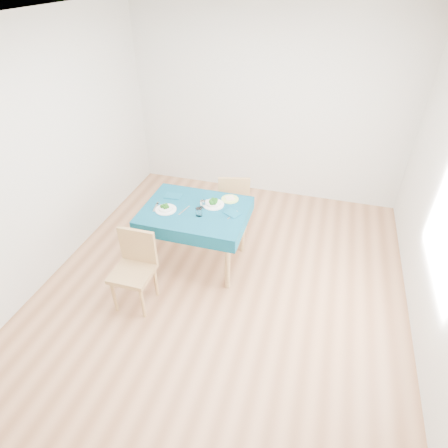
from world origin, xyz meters
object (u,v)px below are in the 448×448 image
(chair_far, at_px, (234,195))
(side_plate, at_px, (230,199))
(bowl_near, at_px, (166,207))
(bowl_far, at_px, (213,202))
(table, at_px, (196,236))
(chair_near, at_px, (131,267))

(chair_far, bearing_deg, side_plate, 85.58)
(bowl_near, distance_m, bowl_far, 0.54)
(chair_far, distance_m, bowl_far, 0.76)
(table, distance_m, bowl_far, 0.47)
(table, xyz_separation_m, bowl_far, (0.17, 0.14, 0.42))
(chair_near, height_order, bowl_far, chair_near)
(chair_far, xyz_separation_m, side_plate, (0.09, -0.53, 0.26))
(table, distance_m, bowl_near, 0.53)
(table, relative_size, bowl_near, 4.91)
(chair_near, bearing_deg, bowl_far, 59.59)
(bowl_near, distance_m, side_plate, 0.76)
(chair_far, bearing_deg, table, 60.59)
(chair_near, distance_m, side_plate, 1.38)
(chair_near, xyz_separation_m, chair_far, (0.63, 1.68, -0.01))
(chair_near, bearing_deg, side_plate, 57.72)
(chair_far, height_order, bowl_far, chair_far)
(chair_near, bearing_deg, chair_far, 69.11)
(bowl_near, xyz_separation_m, bowl_far, (0.48, 0.25, 0.00))
(table, distance_m, side_plate, 0.59)
(bowl_near, relative_size, bowl_far, 0.97)
(bowl_near, bearing_deg, chair_far, 60.08)
(chair_near, bearing_deg, bowl_near, 82.90)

